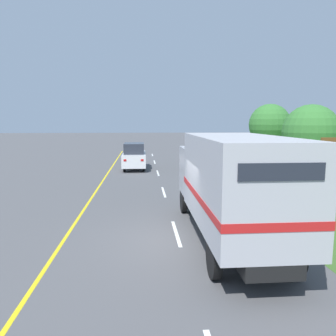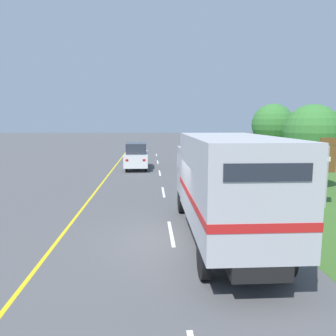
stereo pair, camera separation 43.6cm
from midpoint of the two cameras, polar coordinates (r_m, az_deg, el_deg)
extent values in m
plane|color=#515154|center=(10.86, 0.63, -12.41)|extent=(200.00, 200.00, 0.00)
cube|color=yellow|center=(19.28, -12.74, -3.45)|extent=(0.12, 47.39, 0.01)
cube|color=white|center=(11.48, 0.33, -11.24)|extent=(0.12, 2.60, 0.01)
cube|color=white|center=(17.83, -1.46, -4.19)|extent=(0.12, 2.60, 0.01)
cube|color=white|center=(24.31, -2.29, -0.87)|extent=(0.12, 2.60, 0.01)
cube|color=white|center=(30.84, -2.77, 1.05)|extent=(0.12, 2.60, 0.01)
cube|color=white|center=(37.40, -3.08, 2.30)|extent=(0.12, 2.60, 0.01)
cylinder|color=black|center=(13.87, 1.85, -5.68)|extent=(0.22, 1.00, 1.00)
cylinder|color=black|center=(14.23, 10.06, -5.44)|extent=(0.22, 1.00, 1.00)
cylinder|color=black|center=(8.33, 6.49, -15.37)|extent=(0.22, 1.00, 1.00)
cylinder|color=black|center=(8.92, 19.85, -14.17)|extent=(0.22, 1.00, 1.00)
cube|color=black|center=(10.90, 9.16, -8.68)|extent=(1.30, 7.87, 0.36)
cube|color=#B7B7BC|center=(9.57, 10.84, -2.15)|extent=(2.37, 5.77, 2.54)
cube|color=red|center=(9.66, 10.76, -4.74)|extent=(2.39, 5.79, 0.20)
cube|color=#232833|center=(6.75, 17.47, -0.67)|extent=(1.78, 0.03, 0.36)
cube|color=#B7B7BC|center=(13.41, 6.38, -0.50)|extent=(2.27, 2.10, 1.90)
cube|color=#283342|center=(14.41, 5.60, 1.07)|extent=(2.01, 0.03, 0.85)
cylinder|color=black|center=(27.96, -7.76, 0.92)|extent=(0.16, 0.66, 0.66)
cylinder|color=black|center=(27.92, -4.74, 0.96)|extent=(0.16, 0.66, 0.66)
cylinder|color=black|center=(25.17, -8.12, 0.11)|extent=(0.16, 0.66, 0.66)
cylinder|color=black|center=(25.12, -4.76, 0.15)|extent=(0.16, 0.66, 0.66)
cube|color=white|center=(26.47, -6.36, 1.58)|extent=(1.80, 4.56, 0.95)
cube|color=#282D38|center=(26.20, -6.40, 3.45)|extent=(1.55, 2.51, 0.81)
cube|color=red|center=(24.21, -8.02, 1.34)|extent=(0.20, 0.03, 0.14)
cube|color=red|center=(24.17, -5.04, 1.37)|extent=(0.20, 0.03, 0.14)
cylinder|color=#9E9EA3|center=(15.37, 19.98, -1.44)|extent=(0.09, 0.09, 2.77)
cylinder|color=#9E9EA3|center=(16.12, 25.28, -1.31)|extent=(0.09, 0.09, 2.77)
cube|color=brown|center=(15.63, 22.85, 1.49)|extent=(2.34, 0.06, 1.19)
cube|color=brown|center=(15.94, 25.55, 4.25)|extent=(0.75, 0.06, 0.32)
cube|color=silver|center=(15.60, 22.91, 1.47)|extent=(1.82, 0.02, 0.21)
cylinder|color=brown|center=(20.41, 22.64, -0.50)|extent=(0.32, 0.32, 1.93)
sphere|color=#387A33|center=(20.22, 22.99, 5.74)|extent=(3.15, 3.15, 3.15)
cylinder|color=brown|center=(26.73, 16.62, 2.09)|extent=(0.41, 0.41, 2.30)
sphere|color=#387A33|center=(26.59, 16.83, 7.26)|extent=(3.16, 3.16, 3.16)
camera|label=1|loc=(0.22, -90.68, -0.10)|focal=35.00mm
camera|label=2|loc=(0.22, 89.32, 0.10)|focal=35.00mm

